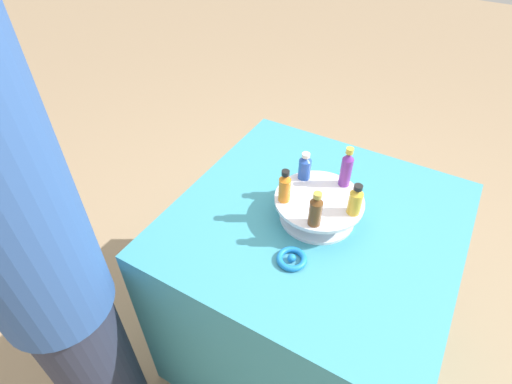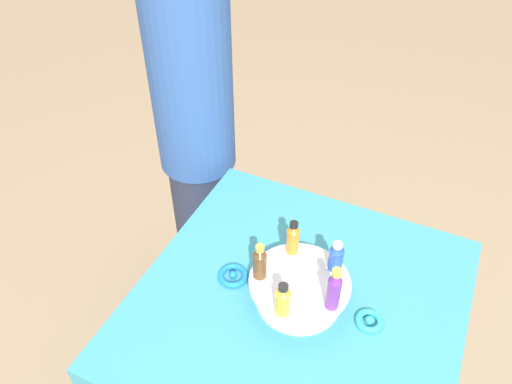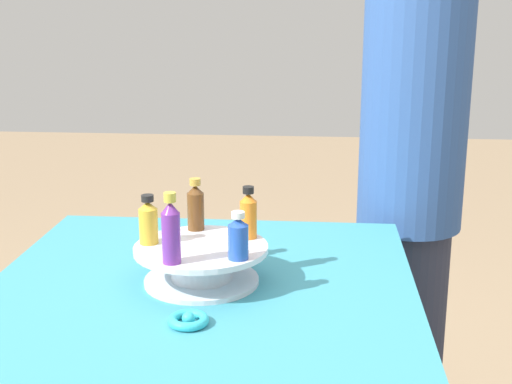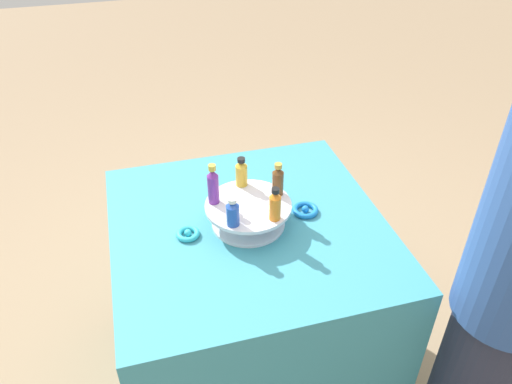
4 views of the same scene
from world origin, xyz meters
name	(u,v)px [view 1 (image 1 of 4)]	position (x,y,z in m)	size (l,w,h in m)	color
ground_plane	(299,340)	(0.00, 0.00, 0.00)	(12.00, 12.00, 0.00)	#997F60
party_table	(306,289)	(0.00, 0.00, 0.40)	(0.90, 0.90, 0.80)	teal
display_stand	(318,207)	(0.00, 0.00, 0.84)	(0.28, 0.28, 0.08)	silver
bottle_purple	(346,168)	(-0.04, -0.10, 0.95)	(0.04, 0.04, 0.14)	#702D93
bottle_blue	(305,167)	(0.09, -0.07, 0.93)	(0.04, 0.04, 0.10)	#234CAD
bottle_orange	(285,187)	(0.09, 0.06, 0.93)	(0.04, 0.04, 0.11)	orange
bottle_brown	(316,210)	(-0.03, 0.11, 0.93)	(0.04, 0.04, 0.12)	brown
bottle_gold	(355,200)	(-0.11, 0.01, 0.93)	(0.04, 0.04, 0.11)	gold
ribbon_bow_blue	(292,259)	(-0.01, 0.20, 0.81)	(0.09, 0.09, 0.03)	blue
ribbon_bow_teal	(338,180)	(0.01, -0.20, 0.81)	(0.08, 0.08, 0.02)	#2DB7CC
person_figure	(42,270)	(0.51, 0.63, 0.89)	(0.30, 0.30, 1.76)	#282D42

